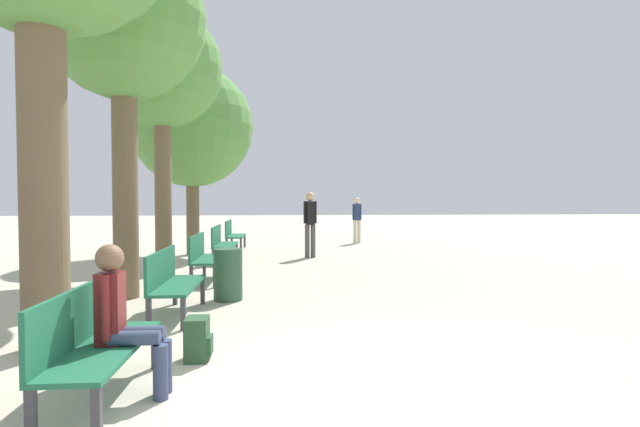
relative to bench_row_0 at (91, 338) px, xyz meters
The scene contains 14 objects.
ground_plane 1.88m from the bench_row_0, ahead, with size 80.00×80.00×0.00m, color beige.
bench_row_0 is the anchor object (origin of this frame).
bench_row_1 2.86m from the bench_row_0, 90.00° to the left, with size 0.50×1.59×0.91m.
bench_row_2 5.71m from the bench_row_0, 90.00° to the left, with size 0.50×1.59×0.91m.
bench_row_3 8.57m from the bench_row_0, 90.00° to the left, with size 0.50×1.59×0.91m.
bench_row_4 11.43m from the bench_row_0, 90.00° to the left, with size 0.50×1.59×0.91m.
tree_row_1 5.80m from the bench_row_0, 103.40° to the left, with size 2.61×2.61×5.80m.
tree_row_2 7.80m from the bench_row_0, 98.40° to the left, with size 2.51×2.51×5.61m.
tree_row_3 10.74m from the bench_row_0, 95.56° to the left, with size 3.40×3.40×5.31m.
person_seated 0.29m from the bench_row_0, 17.46° to the left, with size 0.58×0.33×1.25m.
backpack 1.22m from the bench_row_0, 55.21° to the left, with size 0.26×0.29×0.43m.
pedestrian_near 9.56m from the bench_row_0, 76.24° to the left, with size 0.36×0.27×1.76m.
pedestrian_mid 13.94m from the bench_row_0, 72.68° to the left, with size 0.32×0.28×1.61m.
trash_bin 3.92m from the bench_row_0, 80.24° to the left, with size 0.45×0.45×0.82m.
Camera 1 is at (-0.29, -3.94, 1.64)m, focal length 28.00 mm.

